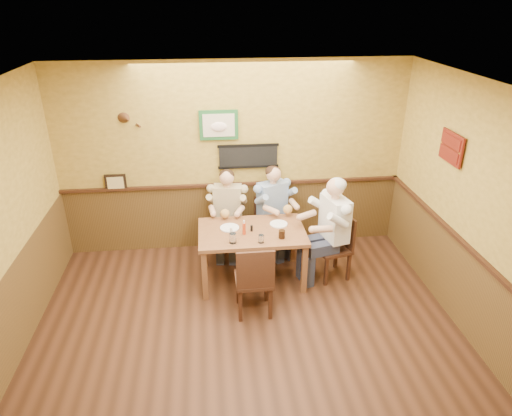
{
  "coord_description": "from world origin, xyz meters",
  "views": [
    {
      "loc": [
        -0.37,
        -3.77,
        3.59
      ],
      "look_at": [
        0.21,
        1.45,
        1.1
      ],
      "focal_mm": 32.0,
      "sensor_mm": 36.0,
      "label": 1
    }
  ],
  "objects_px": {
    "hot_sauce_bottle": "(244,228)",
    "water_glass_mid": "(261,239)",
    "diner_white_elder": "(334,234)",
    "pepper_shaker": "(252,228)",
    "salt_shaker": "(231,231)",
    "chair_near_side": "(254,278)",
    "chair_right_end": "(332,247)",
    "diner_blue_polo": "(272,214)",
    "cola_tumbler": "(282,234)",
    "chair_back_right": "(272,225)",
    "dining_table": "(252,237)",
    "chair_back_left": "(228,227)",
    "water_glass_left": "(233,238)",
    "diner_tan_shirt": "(228,216)"
  },
  "relations": [
    {
      "from": "chair_back_right",
      "to": "salt_shaker",
      "type": "relative_size",
      "value": 10.22
    },
    {
      "from": "cola_tumbler",
      "to": "pepper_shaker",
      "type": "xyz_separation_m",
      "value": [
        -0.36,
        0.23,
        -0.01
      ]
    },
    {
      "from": "chair_back_left",
      "to": "diner_white_elder",
      "type": "relative_size",
      "value": 0.63
    },
    {
      "from": "water_glass_mid",
      "to": "hot_sauce_bottle",
      "type": "height_order",
      "value": "hot_sauce_bottle"
    },
    {
      "from": "dining_table",
      "to": "chair_back_right",
      "type": "bearing_deg",
      "value": 63.35
    },
    {
      "from": "chair_back_right",
      "to": "chair_right_end",
      "type": "relative_size",
      "value": 0.93
    },
    {
      "from": "diner_blue_polo",
      "to": "cola_tumbler",
      "type": "distance_m",
      "value": 1.01
    },
    {
      "from": "chair_right_end",
      "to": "hot_sauce_bottle",
      "type": "bearing_deg",
      "value": -102.62
    },
    {
      "from": "chair_right_end",
      "to": "diner_blue_polo",
      "type": "height_order",
      "value": "diner_blue_polo"
    },
    {
      "from": "chair_near_side",
      "to": "pepper_shaker",
      "type": "distance_m",
      "value": 0.76
    },
    {
      "from": "chair_right_end",
      "to": "salt_shaker",
      "type": "relative_size",
      "value": 11.0
    },
    {
      "from": "dining_table",
      "to": "diner_white_elder",
      "type": "distance_m",
      "value": 1.1
    },
    {
      "from": "water_glass_mid",
      "to": "hot_sauce_bottle",
      "type": "distance_m",
      "value": 0.31
    },
    {
      "from": "pepper_shaker",
      "to": "hot_sauce_bottle",
      "type": "bearing_deg",
      "value": -144.69
    },
    {
      "from": "hot_sauce_bottle",
      "to": "salt_shaker",
      "type": "distance_m",
      "value": 0.17
    },
    {
      "from": "chair_near_side",
      "to": "salt_shaker",
      "type": "bearing_deg",
      "value": -71.45
    },
    {
      "from": "chair_back_right",
      "to": "cola_tumbler",
      "type": "relative_size",
      "value": 7.9
    },
    {
      "from": "dining_table",
      "to": "chair_back_right",
      "type": "relative_size",
      "value": 1.64
    },
    {
      "from": "dining_table",
      "to": "water_glass_mid",
      "type": "xyz_separation_m",
      "value": [
        0.08,
        -0.33,
        0.15
      ]
    },
    {
      "from": "chair_right_end",
      "to": "water_glass_left",
      "type": "bearing_deg",
      "value": -94.04
    },
    {
      "from": "diner_tan_shirt",
      "to": "chair_back_left",
      "type": "bearing_deg",
      "value": 0.0
    },
    {
      "from": "dining_table",
      "to": "chair_back_right",
      "type": "height_order",
      "value": "chair_back_right"
    },
    {
      "from": "chair_right_end",
      "to": "water_glass_mid",
      "type": "xyz_separation_m",
      "value": [
        -1.01,
        -0.27,
        0.34
      ]
    },
    {
      "from": "chair_near_side",
      "to": "diner_white_elder",
      "type": "bearing_deg",
      "value": -150.99
    },
    {
      "from": "chair_back_right",
      "to": "hot_sauce_bottle",
      "type": "relative_size",
      "value": 4.84
    },
    {
      "from": "chair_back_right",
      "to": "diner_white_elder",
      "type": "distance_m",
      "value": 1.11
    },
    {
      "from": "water_glass_left",
      "to": "diner_white_elder",
      "type": "bearing_deg",
      "value": 9.98
    },
    {
      "from": "water_glass_mid",
      "to": "cola_tumbler",
      "type": "relative_size",
      "value": 0.98
    },
    {
      "from": "chair_back_left",
      "to": "water_glass_mid",
      "type": "height_order",
      "value": "water_glass_mid"
    },
    {
      "from": "chair_right_end",
      "to": "chair_back_left",
      "type": "bearing_deg",
      "value": -135.3
    },
    {
      "from": "water_glass_mid",
      "to": "cola_tumbler",
      "type": "xyz_separation_m",
      "value": [
        0.28,
        0.09,
        0.0
      ]
    },
    {
      "from": "diner_blue_polo",
      "to": "diner_white_elder",
      "type": "relative_size",
      "value": 0.93
    },
    {
      "from": "dining_table",
      "to": "cola_tumbler",
      "type": "xyz_separation_m",
      "value": [
        0.36,
        -0.24,
        0.15
      ]
    },
    {
      "from": "cola_tumbler",
      "to": "water_glass_mid",
      "type": "bearing_deg",
      "value": -162.44
    },
    {
      "from": "chair_back_left",
      "to": "water_glass_left",
      "type": "bearing_deg",
      "value": -81.2
    },
    {
      "from": "hot_sauce_bottle",
      "to": "water_glass_mid",
      "type": "bearing_deg",
      "value": -51.42
    },
    {
      "from": "water_glass_left",
      "to": "cola_tumbler",
      "type": "xyz_separation_m",
      "value": [
        0.63,
        0.06,
        -0.01
      ]
    },
    {
      "from": "hot_sauce_bottle",
      "to": "chair_back_right",
      "type": "bearing_deg",
      "value": 59.88
    },
    {
      "from": "salt_shaker",
      "to": "chair_near_side",
      "type": "bearing_deg",
      "value": -71.08
    },
    {
      "from": "hot_sauce_bottle",
      "to": "chair_near_side",
      "type": "bearing_deg",
      "value": -84.53
    },
    {
      "from": "water_glass_left",
      "to": "water_glass_mid",
      "type": "height_order",
      "value": "water_glass_left"
    },
    {
      "from": "dining_table",
      "to": "diner_tan_shirt",
      "type": "bearing_deg",
      "value": 109.5
    },
    {
      "from": "dining_table",
      "to": "chair_back_right",
      "type": "xyz_separation_m",
      "value": [
        0.38,
        0.75,
        -0.23
      ]
    },
    {
      "from": "chair_right_end",
      "to": "cola_tumbler",
      "type": "xyz_separation_m",
      "value": [
        -0.73,
        -0.18,
        0.34
      ]
    },
    {
      "from": "water_glass_mid",
      "to": "pepper_shaker",
      "type": "xyz_separation_m",
      "value": [
        -0.09,
        0.32,
        -0.01
      ]
    },
    {
      "from": "diner_tan_shirt",
      "to": "cola_tumbler",
      "type": "relative_size",
      "value": 11.0
    },
    {
      "from": "cola_tumbler",
      "to": "diner_white_elder",
      "type": "bearing_deg",
      "value": 13.99
    },
    {
      "from": "diner_white_elder",
      "to": "water_glass_mid",
      "type": "distance_m",
      "value": 1.06
    },
    {
      "from": "diner_white_elder",
      "to": "pepper_shaker",
      "type": "distance_m",
      "value": 1.11
    },
    {
      "from": "diner_white_elder",
      "to": "cola_tumbler",
      "type": "relative_size",
      "value": 12.16
    }
  ]
}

